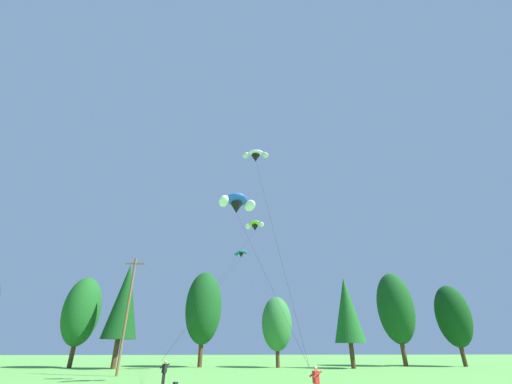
{
  "coord_description": "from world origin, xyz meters",
  "views": [
    {
      "loc": [
        0.85,
        -0.2,
        2.67
      ],
      "look_at": [
        2.03,
        24.46,
        14.65
      ],
      "focal_mm": 22.3,
      "sensor_mm": 36.0,
      "label": 1
    }
  ],
  "objects_px": {
    "kite_flyer_mid": "(316,380)",
    "parafoil_kite_mid_white": "(256,156)",
    "parafoil_kite_far_lime_white": "(255,226)",
    "parafoil_kite_high_teal": "(241,254)",
    "parafoil_kite_low_blue_white": "(237,203)",
    "utility_pole": "(127,310)",
    "kite_flyer_near": "(164,370)"
  },
  "relations": [
    {
      "from": "kite_flyer_mid",
      "to": "parafoil_kite_mid_white",
      "type": "bearing_deg",
      "value": 110.56
    },
    {
      "from": "parafoil_kite_mid_white",
      "to": "parafoil_kite_far_lime_white",
      "type": "relative_size",
      "value": 1.12
    },
    {
      "from": "parafoil_kite_high_teal",
      "to": "parafoil_kite_low_blue_white",
      "type": "xyz_separation_m",
      "value": [
        -0.47,
        -16.91,
        0.28
      ]
    },
    {
      "from": "utility_pole",
      "to": "kite_flyer_near",
      "type": "xyz_separation_m",
      "value": [
        6.31,
        -8.56,
        -5.09
      ]
    },
    {
      "from": "utility_pole",
      "to": "parafoil_kite_far_lime_white",
      "type": "xyz_separation_m",
      "value": [
        13.78,
        5.91,
        11.87
      ]
    },
    {
      "from": "parafoil_kite_far_lime_white",
      "to": "kite_flyer_near",
      "type": "bearing_deg",
      "value": -117.31
    },
    {
      "from": "parafoil_kite_high_teal",
      "to": "parafoil_kite_mid_white",
      "type": "bearing_deg",
      "value": -85.56
    },
    {
      "from": "kite_flyer_near",
      "to": "parafoil_kite_far_lime_white",
      "type": "bearing_deg",
      "value": 62.69
    },
    {
      "from": "parafoil_kite_high_teal",
      "to": "kite_flyer_mid",
      "type": "bearing_deg",
      "value": -80.21
    },
    {
      "from": "kite_flyer_near",
      "to": "parafoil_kite_far_lime_white",
      "type": "height_order",
      "value": "parafoil_kite_far_lime_white"
    },
    {
      "from": "parafoil_kite_high_teal",
      "to": "parafoil_kite_far_lime_white",
      "type": "distance_m",
      "value": 4.42
    },
    {
      "from": "parafoil_kite_high_teal",
      "to": "parafoil_kite_low_blue_white",
      "type": "relative_size",
      "value": 1.22
    },
    {
      "from": "kite_flyer_near",
      "to": "kite_flyer_mid",
      "type": "bearing_deg",
      "value": -39.46
    },
    {
      "from": "kite_flyer_near",
      "to": "parafoil_kite_mid_white",
      "type": "relative_size",
      "value": 0.09
    },
    {
      "from": "kite_flyer_mid",
      "to": "parafoil_kite_mid_white",
      "type": "distance_m",
      "value": 20.92
    },
    {
      "from": "utility_pole",
      "to": "parafoil_kite_low_blue_white",
      "type": "relative_size",
      "value": 0.83
    },
    {
      "from": "utility_pole",
      "to": "kite_flyer_near",
      "type": "distance_m",
      "value": 11.78
    },
    {
      "from": "parafoil_kite_mid_white",
      "to": "parafoil_kite_low_blue_white",
      "type": "distance_m",
      "value": 5.78
    },
    {
      "from": "utility_pole",
      "to": "parafoil_kite_low_blue_white",
      "type": "distance_m",
      "value": 16.97
    },
    {
      "from": "parafoil_kite_mid_white",
      "to": "parafoil_kite_low_blue_white",
      "type": "bearing_deg",
      "value": -171.48
    },
    {
      "from": "kite_flyer_near",
      "to": "kite_flyer_mid",
      "type": "height_order",
      "value": "same"
    },
    {
      "from": "parafoil_kite_high_teal",
      "to": "parafoil_kite_far_lime_white",
      "type": "bearing_deg",
      "value": -45.3
    },
    {
      "from": "parafoil_kite_mid_white",
      "to": "utility_pole",
      "type": "bearing_deg",
      "value": 146.18
    },
    {
      "from": "utility_pole",
      "to": "parafoil_kite_low_blue_white",
      "type": "height_order",
      "value": "parafoil_kite_low_blue_white"
    },
    {
      "from": "parafoil_kite_high_teal",
      "to": "parafoil_kite_mid_white",
      "type": "height_order",
      "value": "parafoil_kite_mid_white"
    },
    {
      "from": "parafoil_kite_low_blue_white",
      "to": "parafoil_kite_far_lime_white",
      "type": "bearing_deg",
      "value": 81.16
    },
    {
      "from": "kite_flyer_mid",
      "to": "parafoil_kite_far_lime_white",
      "type": "height_order",
      "value": "parafoil_kite_far_lime_white"
    },
    {
      "from": "utility_pole",
      "to": "kite_flyer_near",
      "type": "height_order",
      "value": "utility_pole"
    },
    {
      "from": "utility_pole",
      "to": "kite_flyer_mid",
      "type": "height_order",
      "value": "utility_pole"
    },
    {
      "from": "utility_pole",
      "to": "parafoil_kite_far_lime_white",
      "type": "relative_size",
      "value": 0.68
    },
    {
      "from": "kite_flyer_near",
      "to": "parafoil_kite_mid_white",
      "type": "xyz_separation_m",
      "value": [
        6.9,
        -0.29,
        19.19
      ]
    },
    {
      "from": "parafoil_kite_high_teal",
      "to": "parafoil_kite_far_lime_white",
      "type": "relative_size",
      "value": 1.0
    }
  ]
}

